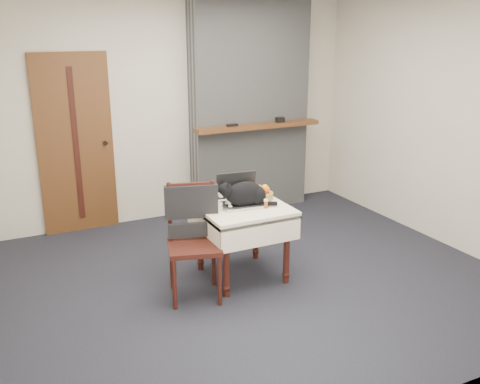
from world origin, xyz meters
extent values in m
plane|color=black|center=(0.00, 0.00, 0.00)|extent=(4.50, 4.50, 0.00)
cube|color=beige|center=(0.00, 2.00, 1.30)|extent=(4.50, 0.02, 2.60)
cube|color=beige|center=(2.25, 0.00, 1.30)|extent=(0.02, 4.00, 2.60)
cube|color=brown|center=(-1.20, 1.98, 1.00)|extent=(0.82, 0.05, 2.00)
cube|color=#3B1510|center=(-1.20, 1.95, 1.00)|extent=(0.06, 0.01, 1.70)
cylinder|color=black|center=(-0.88, 1.93, 1.00)|extent=(0.04, 0.06, 0.04)
cube|color=gray|center=(0.90, 1.85, 1.30)|extent=(1.50, 0.30, 2.60)
cube|color=brown|center=(0.90, 1.61, 1.10)|extent=(1.62, 0.18, 0.05)
cube|color=black|center=(0.55, 1.61, 1.14)|extent=(0.14, 0.04, 0.03)
cube|color=black|center=(1.20, 1.61, 1.16)|extent=(0.10, 0.07, 0.06)
cylinder|color=#3B1510|center=(-0.38, -0.23, 0.32)|extent=(0.06, 0.06, 0.64)
sphere|color=#3B1510|center=(-0.38, -0.23, 0.08)|extent=(0.07, 0.07, 0.07)
cylinder|color=#3B1510|center=(0.22, -0.23, 0.32)|extent=(0.06, 0.06, 0.64)
sphere|color=#3B1510|center=(0.22, -0.23, 0.08)|extent=(0.07, 0.07, 0.07)
cylinder|color=#3B1510|center=(-0.38, 0.37, 0.32)|extent=(0.06, 0.06, 0.64)
sphere|color=#3B1510|center=(-0.38, 0.37, 0.08)|extent=(0.07, 0.07, 0.07)
cylinder|color=#3B1510|center=(0.22, 0.37, 0.32)|extent=(0.06, 0.06, 0.64)
sphere|color=#3B1510|center=(0.22, 0.37, 0.08)|extent=(0.07, 0.07, 0.07)
cube|color=white|center=(-0.08, 0.07, 0.67)|extent=(0.78, 0.78, 0.06)
cube|color=white|center=(-0.08, -0.31, 0.56)|extent=(0.78, 0.01, 0.22)
cube|color=white|center=(-0.08, 0.46, 0.56)|extent=(0.78, 0.01, 0.22)
cube|color=white|center=(-0.46, 0.07, 0.56)|extent=(0.01, 0.78, 0.22)
cube|color=white|center=(0.31, 0.07, 0.56)|extent=(0.01, 0.78, 0.22)
cube|color=#B7B7BC|center=(-0.08, 0.06, 0.71)|extent=(0.41, 0.30, 0.02)
cube|color=black|center=(-0.08, 0.06, 0.73)|extent=(0.33, 0.21, 0.00)
cube|color=black|center=(-0.07, 0.22, 0.85)|extent=(0.39, 0.10, 0.26)
cube|color=#9EC1E7|center=(-0.07, 0.22, 0.85)|extent=(0.35, 0.09, 0.23)
ellipsoid|color=black|center=(-0.06, 0.05, 0.81)|extent=(0.38, 0.24, 0.23)
ellipsoid|color=black|center=(0.04, 0.04, 0.79)|extent=(0.20, 0.22, 0.18)
sphere|color=black|center=(-0.24, 0.07, 0.87)|extent=(0.14, 0.14, 0.13)
ellipsoid|color=white|center=(-0.28, 0.07, 0.84)|extent=(0.06, 0.07, 0.06)
ellipsoid|color=white|center=(-0.21, 0.07, 0.77)|extent=(0.06, 0.08, 0.09)
cone|color=black|center=(-0.23, 0.03, 0.93)|extent=(0.05, 0.05, 0.05)
cone|color=black|center=(-0.23, 0.11, 0.93)|extent=(0.05, 0.05, 0.05)
cylinder|color=black|center=(0.11, -0.04, 0.73)|extent=(0.19, 0.12, 0.04)
sphere|color=white|center=(-0.22, 0.02, 0.72)|extent=(0.04, 0.04, 0.04)
sphere|color=white|center=(-0.21, 0.11, 0.72)|extent=(0.04, 0.04, 0.04)
cylinder|color=silver|center=(-0.31, 0.05, 0.73)|extent=(0.06, 0.06, 0.07)
cylinder|color=#A04513|center=(0.09, -0.08, 0.73)|extent=(0.04, 0.04, 0.07)
cylinder|color=white|center=(0.09, -0.08, 0.77)|extent=(0.04, 0.04, 0.02)
cylinder|color=#B08D47|center=(0.17, 0.17, 0.73)|extent=(0.22, 0.22, 0.06)
sphere|color=orange|center=(0.13, 0.15, 0.79)|extent=(0.07, 0.07, 0.07)
sphere|color=orange|center=(0.21, 0.14, 0.79)|extent=(0.07, 0.07, 0.07)
sphere|color=orange|center=(0.17, 0.22, 0.79)|extent=(0.07, 0.07, 0.07)
sphere|color=gold|center=(0.23, 0.20, 0.79)|extent=(0.07, 0.07, 0.07)
sphere|color=orange|center=(0.14, 0.21, 0.79)|extent=(0.07, 0.07, 0.07)
cube|color=black|center=(0.13, 0.08, 0.70)|extent=(0.11, 0.09, 0.01)
cube|color=#3B1510|center=(-0.62, -0.11, 0.47)|extent=(0.54, 0.54, 0.04)
cylinder|color=#3B1510|center=(-0.85, -0.24, 0.23)|extent=(0.04, 0.04, 0.47)
cylinder|color=#3B1510|center=(-0.49, -0.34, 0.23)|extent=(0.04, 0.04, 0.47)
cylinder|color=#3B1510|center=(-0.75, 0.12, 0.23)|extent=(0.04, 0.04, 0.47)
cylinder|color=#3B1510|center=(-0.39, 0.02, 0.23)|extent=(0.04, 0.04, 0.47)
cylinder|color=#3B1510|center=(-0.75, 0.12, 0.73)|extent=(0.04, 0.04, 0.52)
cylinder|color=#3B1510|center=(-0.39, 0.02, 0.73)|extent=(0.04, 0.04, 0.52)
cube|color=#3B1510|center=(-0.57, 0.07, 0.83)|extent=(0.37, 0.13, 0.29)
cube|color=black|center=(-0.57, 0.06, 0.81)|extent=(0.46, 0.18, 0.29)
camera|label=1|loc=(-2.10, -4.04, 2.26)|focal=40.00mm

